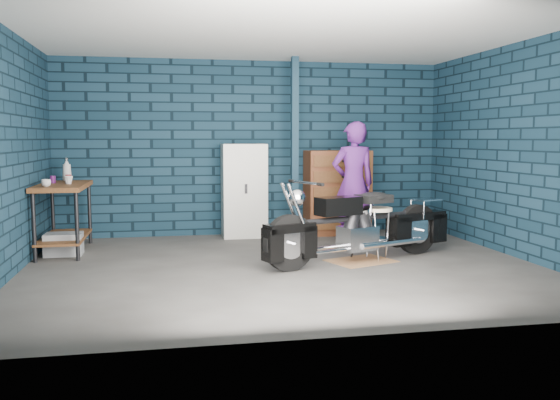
# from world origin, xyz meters

# --- Properties ---
(ground) EXTENTS (6.00, 6.00, 0.00)m
(ground) POSITION_xyz_m (0.00, 0.00, 0.00)
(ground) COLOR #4F4D4A
(ground) RESTS_ON ground
(room_walls) EXTENTS (6.02, 5.01, 2.71)m
(room_walls) POSITION_xyz_m (0.00, 0.55, 1.90)
(room_walls) COLOR #102635
(room_walls) RESTS_ON ground
(support_post) EXTENTS (0.10, 0.10, 2.70)m
(support_post) POSITION_xyz_m (0.55, 1.95, 1.35)
(support_post) COLOR #132B3B
(support_post) RESTS_ON ground
(workbench) EXTENTS (0.60, 1.40, 0.91)m
(workbench) POSITION_xyz_m (-2.68, 1.45, 0.46)
(workbench) COLOR brown
(workbench) RESTS_ON ground
(drip_mat) EXTENTS (0.91, 0.80, 0.01)m
(drip_mat) POSITION_xyz_m (0.99, 0.14, 0.00)
(drip_mat) COLOR #946540
(drip_mat) RESTS_ON ground
(motorcycle) EXTENTS (2.39, 1.39, 1.02)m
(motorcycle) POSITION_xyz_m (0.99, 0.14, 0.51)
(motorcycle) COLOR black
(motorcycle) RESTS_ON ground
(person) EXTENTS (0.66, 0.45, 1.74)m
(person) POSITION_xyz_m (1.26, 1.33, 0.87)
(person) COLOR #5A2078
(person) RESTS_ON ground
(storage_bin) EXTENTS (0.46, 0.33, 0.29)m
(storage_bin) POSITION_xyz_m (-2.66, 1.24, 0.14)
(storage_bin) COLOR #92969A
(storage_bin) RESTS_ON ground
(locker) EXTENTS (0.66, 0.47, 1.42)m
(locker) POSITION_xyz_m (-0.18, 2.23, 0.71)
(locker) COLOR beige
(locker) RESTS_ON ground
(tool_chest) EXTENTS (0.99, 0.55, 1.31)m
(tool_chest) POSITION_xyz_m (1.30, 2.23, 0.66)
(tool_chest) COLOR brown
(tool_chest) RESTS_ON ground
(shop_stool) EXTENTS (0.38, 0.38, 0.65)m
(shop_stool) POSITION_xyz_m (1.24, 0.26, 0.32)
(shop_stool) COLOR beige
(shop_stool) RESTS_ON ground
(cup_a) EXTENTS (0.12, 0.12, 0.09)m
(cup_a) POSITION_xyz_m (-2.80, 1.00, 0.96)
(cup_a) COLOR beige
(cup_a) RESTS_ON workbench
(cup_b) EXTENTS (0.12, 0.12, 0.11)m
(cup_b) POSITION_xyz_m (-2.60, 1.38, 0.96)
(cup_b) COLOR beige
(cup_b) RESTS_ON workbench
(mug_purple) EXTENTS (0.09, 0.09, 0.10)m
(mug_purple) POSITION_xyz_m (-2.83, 1.60, 0.96)
(mug_purple) COLOR #631A69
(mug_purple) RESTS_ON workbench
(mug_red) EXTENTS (0.09, 0.09, 0.10)m
(mug_red) POSITION_xyz_m (-2.65, 1.72, 0.96)
(mug_red) COLOR maroon
(mug_red) RESTS_ON workbench
(bottle) EXTENTS (0.16, 0.16, 0.32)m
(bottle) POSITION_xyz_m (-2.71, 2.00, 1.07)
(bottle) COLOR #92969A
(bottle) RESTS_ON workbench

